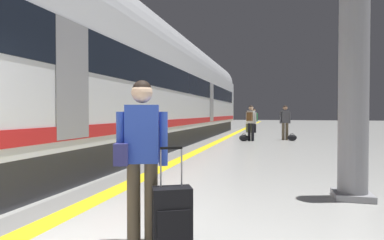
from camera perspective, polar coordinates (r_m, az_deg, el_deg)
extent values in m
cube|color=yellow|center=(12.55, 2.26, -4.86)|extent=(0.36, 80.00, 0.01)
cube|color=slate|center=(12.63, 0.73, -4.83)|extent=(0.65, 80.00, 0.01)
cube|color=#38383D|center=(10.87, -11.79, -4.00)|extent=(2.67, 30.80, 0.70)
cube|color=silver|center=(10.85, -11.84, 5.50)|extent=(2.90, 32.08, 2.90)
cylinder|color=silver|center=(11.05, -11.87, 12.76)|extent=(2.84, 31.44, 2.84)
cube|color=black|center=(10.89, -11.84, 7.34)|extent=(2.93, 30.15, 0.80)
cube|color=red|center=(10.83, -11.81, -0.58)|extent=(2.94, 31.44, 0.24)
cone|color=silver|center=(27.45, 4.64, 2.42)|extent=(2.75, 2.60, 2.75)
cube|color=gray|center=(5.95, -20.10, 6.56)|extent=(0.02, 0.90, 2.00)
cube|color=gray|center=(17.24, 3.47, 3.11)|extent=(0.02, 0.90, 2.00)
cylinder|color=brown|center=(3.49, -7.19, -14.16)|extent=(0.14, 0.14, 0.83)
cylinder|color=brown|center=(3.51, -10.18, -14.10)|extent=(0.14, 0.14, 0.83)
cube|color=blue|center=(3.38, -8.73, -2.41)|extent=(0.38, 0.29, 0.59)
cylinder|color=blue|center=(3.36, -5.04, -3.27)|extent=(0.09, 0.09, 0.55)
cylinder|color=blue|center=(3.40, -12.40, -3.24)|extent=(0.09, 0.09, 0.55)
sphere|color=beige|center=(3.38, -8.75, 4.80)|extent=(0.22, 0.22, 0.22)
sphere|color=black|center=(3.38, -8.75, 5.22)|extent=(0.20, 0.20, 0.20)
cube|color=navy|center=(3.39, -12.11, -5.77)|extent=(0.22, 0.31, 0.22)
cube|color=black|center=(3.32, -3.51, -16.35)|extent=(0.44, 0.36, 0.55)
cube|color=black|center=(3.24, -3.21, -18.15)|extent=(0.29, 0.15, 0.30)
cylinder|color=gray|center=(3.28, -1.82, -8.19)|extent=(0.02, 0.02, 0.38)
cylinder|color=gray|center=(3.26, -5.49, -8.28)|extent=(0.02, 0.02, 0.38)
cube|color=black|center=(3.24, -3.66, -4.92)|extent=(0.21, 0.12, 0.02)
cylinder|color=brown|center=(16.65, 15.70, -1.94)|extent=(0.14, 0.14, 0.85)
cylinder|color=brown|center=(16.70, 16.30, -1.94)|extent=(0.14, 0.14, 0.85)
cube|color=#4C4C51|center=(16.65, 16.01, 0.57)|extent=(0.39, 0.29, 0.61)
cylinder|color=#4C4C51|center=(16.60, 15.27, 0.39)|extent=(0.09, 0.09, 0.57)
cylinder|color=#4C4C51|center=(16.73, 16.73, 0.39)|extent=(0.09, 0.09, 0.57)
sphere|color=#A37556|center=(16.65, 16.02, 2.06)|extent=(0.22, 0.22, 0.22)
sphere|color=black|center=(16.65, 16.02, 2.15)|extent=(0.20, 0.20, 0.20)
ellipsoid|color=black|center=(16.38, 17.14, -2.97)|extent=(0.44, 0.26, 0.30)
torus|color=black|center=(16.37, 17.14, -2.62)|extent=(0.22, 0.02, 0.22)
cylinder|color=black|center=(15.84, 10.00, -2.08)|extent=(0.14, 0.14, 0.85)
cylinder|color=black|center=(15.77, 10.59, -2.10)|extent=(0.14, 0.14, 0.85)
cube|color=silver|center=(15.78, 10.30, 0.53)|extent=(0.39, 0.31, 0.60)
cylinder|color=silver|center=(15.88, 9.59, 0.36)|extent=(0.09, 0.09, 0.56)
cylinder|color=silver|center=(15.70, 11.05, 0.34)|extent=(0.09, 0.09, 0.56)
sphere|color=tan|center=(15.78, 10.31, 2.10)|extent=(0.22, 0.22, 0.22)
sphere|color=black|center=(15.78, 10.31, 2.20)|extent=(0.20, 0.20, 0.20)
cube|color=brown|center=(15.64, 10.07, 0.60)|extent=(0.29, 0.22, 0.40)
ellipsoid|color=black|center=(15.66, 9.07, -3.12)|extent=(0.44, 0.26, 0.30)
torus|color=black|center=(15.66, 9.07, -2.75)|extent=(0.22, 0.02, 0.22)
cylinder|color=black|center=(22.40, 10.57, -1.16)|extent=(0.13, 0.13, 0.81)
cylinder|color=black|center=(22.39, 11.02, -1.16)|extent=(0.13, 0.13, 0.81)
cube|color=#338C4C|center=(22.38, 10.80, 0.62)|extent=(0.33, 0.19, 0.58)
cylinder|color=#338C4C|center=(22.40, 10.26, 0.50)|extent=(0.09, 0.09, 0.54)
cylinder|color=#338C4C|center=(22.37, 11.35, 0.49)|extent=(0.09, 0.09, 0.54)
sphere|color=#A37556|center=(22.38, 10.81, 1.68)|extent=(0.21, 0.21, 0.21)
sphere|color=black|center=(22.38, 10.81, 1.74)|extent=(0.20, 0.20, 0.20)
cube|color=#596038|center=(22.23, 9.94, -1.33)|extent=(0.42, 0.30, 0.57)
cube|color=#596038|center=(22.35, 9.90, -1.50)|extent=(0.31, 0.08, 0.31)
cylinder|color=black|center=(22.16, 9.59, -2.15)|extent=(0.03, 0.06, 0.06)
cylinder|color=black|center=(22.20, 10.32, -2.15)|extent=(0.03, 0.06, 0.06)
cylinder|color=gray|center=(22.14, 9.69, -0.11)|extent=(0.02, 0.02, 0.38)
cylinder|color=gray|center=(22.17, 10.23, -0.11)|extent=(0.02, 0.02, 0.38)
cube|color=black|center=(22.15, 9.96, 0.39)|extent=(0.22, 0.07, 0.02)
cylinder|color=gray|center=(5.66, 26.46, 5.76)|extent=(0.44, 0.44, 3.60)
cube|color=gray|center=(5.79, 26.29, -11.76)|extent=(0.56, 0.56, 0.10)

